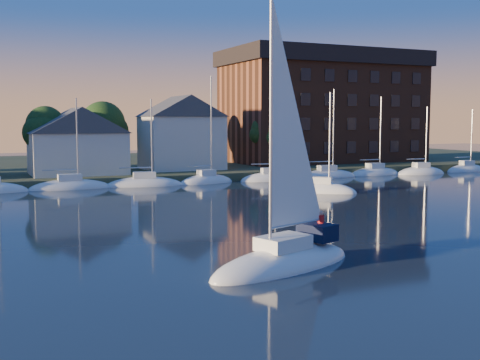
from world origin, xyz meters
TOP-DOWN VIEW (x-y plane):
  - ground at (0.00, 0.00)m, footprint 260.00×260.00m
  - shoreline_land at (0.00, 75.00)m, footprint 160.00×50.00m
  - wooden_dock at (0.00, 52.00)m, footprint 120.00×3.00m
  - clubhouse_centre at (-6.00, 57.00)m, footprint 11.55×8.40m
  - clubhouse_east at (8.00, 59.00)m, footprint 10.50×8.40m
  - condo_block at (34.00, 64.95)m, footprint 31.00×17.00m
  - tree_line at (2.00, 63.00)m, footprint 93.40×5.40m
  - moored_fleet at (4.00, 49.00)m, footprint 95.50×2.40m
  - hero_sailboat at (-3.62, 9.14)m, footprint 10.23×6.11m
  - drifting_sailboat_right at (15.43, 35.64)m, footprint 7.00×6.69m

SIDE VIEW (x-z plane):
  - ground at x=0.00m, z-range 0.00..0.00m
  - shoreline_land at x=0.00m, z-range -1.00..1.00m
  - wooden_dock at x=0.00m, z-range -0.50..0.50m
  - drifting_sailboat_right at x=15.43m, z-range -5.66..5.86m
  - moored_fleet at x=4.00m, z-range -5.93..6.12m
  - hero_sailboat at x=-3.62m, z-range -6.90..8.14m
  - clubhouse_centre at x=-6.00m, z-range 1.09..9.17m
  - clubhouse_east at x=8.00m, z-range 1.10..10.90m
  - tree_line at x=2.00m, z-range 2.73..11.63m
  - condo_block at x=34.00m, z-range 1.09..18.49m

